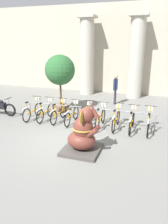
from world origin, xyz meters
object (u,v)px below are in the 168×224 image
at_px(bicycle_3, 72,114).
at_px(person_pedestrian, 115,87).
at_px(elephant_statue, 83,134).
at_px(bicycle_1, 46,111).
at_px(bicycle_5, 101,118).
at_px(bicycle_7, 132,121).
at_px(bicycle_6, 116,119).
at_px(bicycle_0, 33,110).
at_px(bicycle_8, 149,123).
at_px(bicycle_2, 59,113).
at_px(bicycle_4, 86,116).
at_px(potted_tree, 60,72).

relative_size(bicycle_3, person_pedestrian, 0.97).
height_order(elephant_statue, person_pedestrian, elephant_statue).
height_order(bicycle_1, bicycle_5, same).
distance_m(bicycle_7, elephant_statue, 2.76).
bearing_deg(bicycle_6, bicycle_0, -179.09).
xyz_separation_m(bicycle_1, bicycle_8, (4.71, -0.00, 0.00)).
height_order(bicycle_2, bicycle_7, same).
relative_size(bicycle_2, bicycle_4, 1.00).
distance_m(bicycle_8, person_pedestrian, 4.34).
relative_size(bicycle_0, bicycle_4, 1.00).
relative_size(bicycle_6, bicycle_8, 1.00).
relative_size(bicycle_0, bicycle_1, 1.00).
xyz_separation_m(bicycle_1, bicycle_7, (4.04, -0.05, 0.00)).
relative_size(bicycle_1, elephant_statue, 0.91).
height_order(bicycle_1, elephant_statue, elephant_statue).
bearing_deg(bicycle_5, bicycle_0, -179.92).
xyz_separation_m(bicycle_3, bicycle_4, (0.67, -0.02, 0.00)).
bearing_deg(bicycle_0, bicycle_3, 0.99).
distance_m(bicycle_4, person_pedestrian, 3.86).
height_order(bicycle_7, potted_tree, potted_tree).
relative_size(bicycle_0, bicycle_2, 1.00).
xyz_separation_m(bicycle_6, potted_tree, (-3.26, 1.50, 1.67)).
bearing_deg(bicycle_1, elephant_statue, -42.26).
relative_size(bicycle_1, potted_tree, 0.58).
height_order(bicycle_5, bicycle_6, same).
height_order(bicycle_0, elephant_statue, elephant_statue).
distance_m(bicycle_2, person_pedestrian, 4.22).
distance_m(bicycle_1, potted_tree, 2.26).
relative_size(bicycle_1, bicycle_3, 1.00).
height_order(bicycle_3, bicycle_5, same).
bearing_deg(bicycle_6, bicycle_7, -5.51).
relative_size(bicycle_5, person_pedestrian, 0.97).
height_order(bicycle_3, bicycle_7, same).
height_order(bicycle_1, bicycle_7, same).
relative_size(bicycle_5, bicycle_8, 1.00).
xyz_separation_m(bicycle_3, potted_tree, (-1.25, 1.53, 1.67)).
bearing_deg(bicycle_7, potted_tree, 158.30).
xyz_separation_m(bicycle_5, bicycle_7, (1.35, -0.01, 0.00)).
distance_m(bicycle_0, potted_tree, 2.42).
distance_m(bicycle_4, bicycle_6, 1.35).
distance_m(elephant_statue, potted_tree, 4.97).
xyz_separation_m(bicycle_4, bicycle_8, (2.69, 0.03, 0.00)).
height_order(bicycle_4, elephant_statue, elephant_statue).
bearing_deg(elephant_statue, person_pedestrian, 91.10).
height_order(bicycle_4, bicycle_7, same).
height_order(bicycle_3, person_pedestrian, person_pedestrian).
bearing_deg(person_pedestrian, bicycle_1, -124.81).
xyz_separation_m(bicycle_0, bicycle_2, (1.35, 0.07, 0.00)).
xyz_separation_m(bicycle_0, bicycle_6, (4.04, 0.06, 0.00)).
bearing_deg(bicycle_2, person_pedestrian, 62.64).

